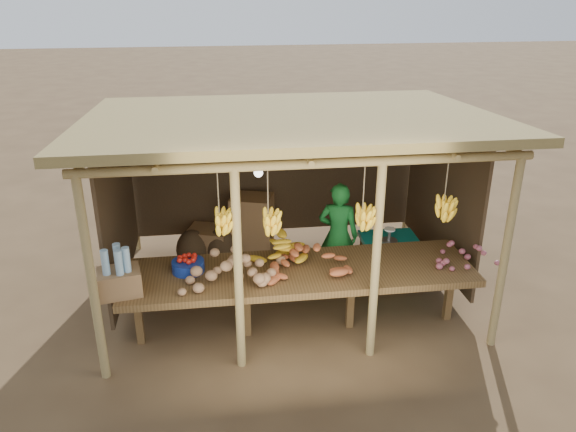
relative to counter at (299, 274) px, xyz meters
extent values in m
plane|color=brown|center=(0.00, 0.95, -0.74)|extent=(60.00, 60.00, 0.00)
cylinder|color=#9E8651|center=(-2.10, -0.55, 0.36)|extent=(0.09, 0.09, 2.20)
cylinder|color=#9E8651|center=(2.10, -0.55, 0.36)|extent=(0.09, 0.09, 2.20)
cylinder|color=#9E8651|center=(-2.10, 2.45, 0.36)|extent=(0.09, 0.09, 2.20)
cylinder|color=#9E8651|center=(2.10, 2.45, 0.36)|extent=(0.09, 0.09, 2.20)
cylinder|color=#9E8651|center=(-0.70, -0.55, 0.36)|extent=(0.09, 0.09, 2.20)
cylinder|color=#9E8651|center=(0.70, -0.55, 0.36)|extent=(0.09, 0.09, 2.20)
cylinder|color=#9E8651|center=(0.00, -0.55, 1.46)|extent=(4.40, 0.09, 0.09)
cylinder|color=#9E8651|center=(0.00, 2.45, 1.46)|extent=(4.40, 0.09, 0.09)
cube|color=olive|center=(0.00, 0.95, 1.55)|extent=(4.70, 3.50, 0.28)
cube|color=#453320|center=(0.00, 2.43, 0.47)|extent=(4.20, 0.04, 1.98)
cube|color=#453320|center=(-2.08, 1.15, 0.47)|extent=(0.04, 2.40, 1.98)
cube|color=#453320|center=(2.08, 1.15, 0.47)|extent=(0.04, 2.40, 1.98)
cube|color=brown|center=(0.00, 0.00, 0.02)|extent=(3.90, 1.05, 0.08)
cube|color=brown|center=(-1.80, 0.00, -0.38)|extent=(0.08, 0.08, 0.72)
cube|color=brown|center=(-0.60, 0.00, -0.38)|extent=(0.08, 0.08, 0.72)
cube|color=brown|center=(0.60, 0.00, -0.38)|extent=(0.08, 0.08, 0.72)
cube|color=brown|center=(1.80, 0.00, -0.38)|extent=(0.08, 0.08, 0.72)
cylinder|color=navy|center=(-1.22, 0.13, 0.12)|extent=(0.36, 0.36, 0.13)
cube|color=olive|center=(-1.90, -0.26, 0.19)|extent=(0.48, 0.41, 0.27)
imported|color=#187029|center=(0.67, 1.00, -0.02)|extent=(0.61, 0.50, 1.43)
cube|color=brown|center=(1.34, 0.92, -0.44)|extent=(0.67, 0.57, 0.61)
cube|color=#0B8280|center=(1.34, 0.92, -0.10)|extent=(0.74, 0.64, 0.06)
cube|color=olive|center=(-0.38, 1.97, -0.49)|extent=(0.69, 0.61, 0.46)
cube|color=olive|center=(-0.38, 1.97, -0.03)|extent=(0.69, 0.61, 0.46)
cube|color=olive|center=(-1.02, 1.97, -0.49)|extent=(0.69, 0.61, 0.46)
ellipsoid|color=#453320|center=(-1.26, 1.84, -0.47)|extent=(0.46, 0.46, 0.62)
ellipsoid|color=#453320|center=(-0.84, 1.84, -0.47)|extent=(0.46, 0.46, 0.62)
camera|label=1|loc=(-0.87, -5.46, 3.04)|focal=35.00mm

